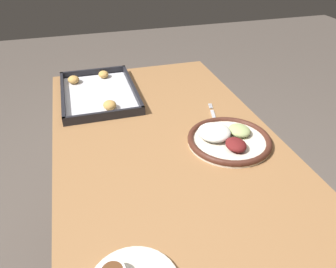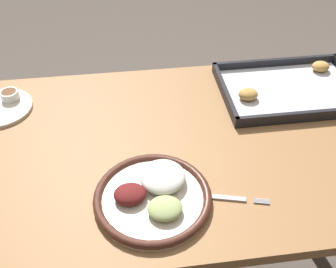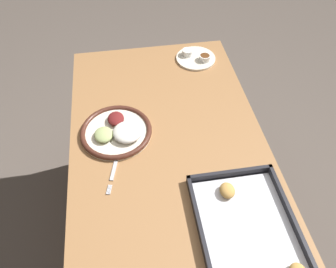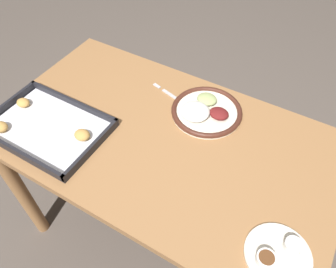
{
  "view_description": "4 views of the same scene",
  "coord_description": "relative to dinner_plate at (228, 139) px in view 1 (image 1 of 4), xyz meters",
  "views": [
    {
      "loc": [
        -0.86,
        0.24,
        1.37
      ],
      "look_at": [
        -0.03,
        0.0,
        0.8
      ],
      "focal_mm": 35.0,
      "sensor_mm": 36.0,
      "label": 1
    },
    {
      "loc": [
        -0.13,
        -0.75,
        1.48
      ],
      "look_at": [
        -0.03,
        0.0,
        0.8
      ],
      "focal_mm": 42.0,
      "sensor_mm": 36.0,
      "label": 2
    },
    {
      "loc": [
        0.74,
        -0.12,
        1.7
      ],
      "look_at": [
        -0.03,
        0.0,
        0.8
      ],
      "focal_mm": 35.0,
      "sensor_mm": 36.0,
      "label": 3
    },
    {
      "loc": [
        -0.4,
        0.64,
        1.66
      ],
      "look_at": [
        -0.03,
        0.0,
        0.8
      ],
      "focal_mm": 35.0,
      "sensor_mm": 36.0,
      "label": 4
    }
  ],
  "objects": [
    {
      "name": "baking_tray",
      "position": [
        0.46,
        0.36,
        -0.0
      ],
      "size": [
        0.42,
        0.29,
        0.04
      ],
      "color": "black",
      "rests_on": "dining_table"
    },
    {
      "name": "dining_table",
      "position": [
        0.08,
        0.18,
        -0.14
      ],
      "size": [
        1.24,
        0.71,
        0.77
      ],
      "color": "olive",
      "rests_on": "ground_plane"
    },
    {
      "name": "dinner_plate",
      "position": [
        0.0,
        0.0,
        0.0
      ],
      "size": [
        0.27,
        0.27,
        0.05
      ],
      "color": "beige",
      "rests_on": "dining_table"
    },
    {
      "name": "fork",
      "position": [
        0.15,
        -0.02,
        -0.01
      ],
      "size": [
        0.19,
        0.06,
        0.0
      ],
      "rotation": [
        0.0,
        0.0,
        -0.25
      ],
      "color": "#B2B2B7",
      "rests_on": "dining_table"
    }
  ]
}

